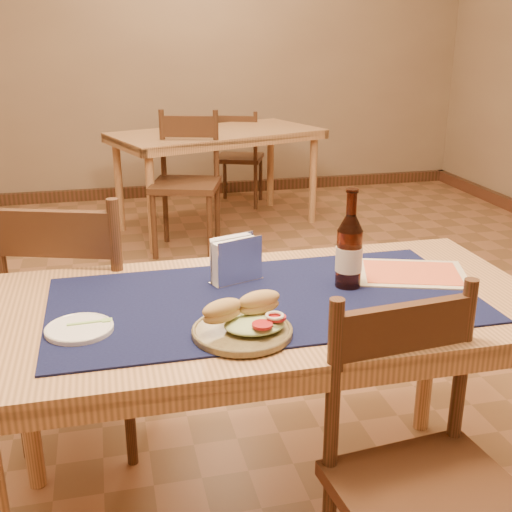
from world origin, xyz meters
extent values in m
cube|color=#8D5C3D|center=(0.00, 0.00, -0.01)|extent=(6.00, 7.00, 0.02)
cube|color=#947C5F|center=(0.00, 3.51, 1.40)|extent=(6.00, 0.02, 2.80)
cylinder|color=tan|center=(-0.72, -0.48, 0.35)|extent=(0.06, 0.06, 0.71)
cylinder|color=tan|center=(0.72, -0.48, 0.35)|extent=(0.06, 0.06, 0.71)
cube|color=tan|center=(0.00, -0.80, 0.73)|extent=(1.60, 0.80, 0.04)
cube|color=#10153A|center=(0.00, -0.80, 0.75)|extent=(1.20, 0.60, 0.01)
cube|color=#4D2A1B|center=(0.00, 3.47, 0.05)|extent=(6.00, 0.06, 0.10)
cylinder|color=tan|center=(-0.12, 1.88, 0.35)|extent=(0.06, 0.06, 0.71)
cylinder|color=tan|center=(1.19, 2.32, 0.35)|extent=(0.06, 0.06, 0.71)
cylinder|color=tan|center=(-0.31, 2.45, 0.35)|extent=(0.06, 0.06, 0.71)
cylinder|color=tan|center=(1.00, 2.90, 0.35)|extent=(0.06, 0.06, 0.71)
cube|color=tan|center=(0.44, 2.39, 0.73)|extent=(1.71, 1.23, 0.04)
cylinder|color=#4D2A1B|center=(-0.27, -0.07, 0.24)|extent=(0.04, 0.04, 0.49)
cylinder|color=#4D2A1B|center=(-0.64, 0.06, 0.24)|extent=(0.04, 0.04, 0.49)
cylinder|color=#4D2A1B|center=(-0.39, -0.44, 0.24)|extent=(0.04, 0.04, 0.49)
cylinder|color=#4D2A1B|center=(-0.76, -0.31, 0.24)|extent=(0.04, 0.04, 0.49)
cube|color=#4D2A1B|center=(-0.52, -0.19, 0.49)|extent=(0.58, 0.58, 0.04)
cube|color=#4D2A1B|center=(-0.58, -0.39, 0.87)|extent=(0.38, 0.16, 0.15)
cylinder|color=#4D2A1B|center=(-0.40, -0.45, 0.74)|extent=(0.04, 0.04, 0.50)
cylinder|color=#4D2A1B|center=(-0.77, -0.32, 0.74)|extent=(0.04, 0.04, 0.50)
cylinder|color=#4D2A1B|center=(0.43, -1.16, 0.22)|extent=(0.04, 0.04, 0.45)
cube|color=#4D2A1B|center=(0.27, -1.36, 0.45)|extent=(0.46, 0.46, 0.04)
cube|color=#4D2A1B|center=(0.25, -1.17, 0.80)|extent=(0.36, 0.07, 0.14)
cylinder|color=#4D2A1B|center=(0.07, -1.19, 0.68)|extent=(0.04, 0.04, 0.46)
cylinder|color=#4D2A1B|center=(0.43, -1.15, 0.68)|extent=(0.04, 0.04, 0.46)
cylinder|color=#4D2A1B|center=(-0.12, 1.73, 0.24)|extent=(0.04, 0.04, 0.47)
cylinder|color=#4D2A1B|center=(0.24, 1.62, 0.24)|extent=(0.04, 0.04, 0.47)
cylinder|color=#4D2A1B|center=(0.00, 2.09, 0.24)|extent=(0.04, 0.04, 0.47)
cylinder|color=#4D2A1B|center=(0.36, 1.98, 0.24)|extent=(0.04, 0.04, 0.47)
cube|color=#4D2A1B|center=(0.12, 1.86, 0.47)|extent=(0.55, 0.55, 0.04)
cube|color=#4D2A1B|center=(0.18, 2.05, 0.84)|extent=(0.37, 0.15, 0.15)
cylinder|color=#4D2A1B|center=(0.00, 2.10, 0.71)|extent=(0.04, 0.04, 0.48)
cylinder|color=#4D2A1B|center=(0.36, 1.99, 0.71)|extent=(0.04, 0.04, 0.48)
cylinder|color=#4D2A1B|center=(0.96, 3.12, 0.21)|extent=(0.03, 0.03, 0.41)
cylinder|color=#4D2A1B|center=(0.65, 3.24, 0.21)|extent=(0.03, 0.03, 0.41)
cylinder|color=#4D2A1B|center=(0.84, 2.81, 0.21)|extent=(0.03, 0.03, 0.41)
cylinder|color=#4D2A1B|center=(0.53, 2.93, 0.21)|extent=(0.03, 0.03, 0.41)
cube|color=#4D2A1B|center=(0.75, 3.02, 0.41)|extent=(0.50, 0.50, 0.04)
cube|color=#4D2A1B|center=(0.68, 2.86, 0.73)|extent=(0.32, 0.15, 0.13)
cylinder|color=#4D2A1B|center=(0.84, 2.80, 0.62)|extent=(0.03, 0.03, 0.42)
cylinder|color=#4D2A1B|center=(0.53, 2.92, 0.62)|extent=(0.03, 0.03, 0.42)
cylinder|color=brown|center=(-0.11, -1.00, 0.76)|extent=(0.25, 0.25, 0.01)
torus|color=brown|center=(-0.11, -1.00, 0.77)|extent=(0.25, 0.25, 0.01)
ellipsoid|color=#BBDE98|center=(-0.08, -1.02, 0.78)|extent=(0.15, 0.12, 0.03)
ellipsoid|color=tan|center=(-0.16, -1.00, 0.82)|extent=(0.12, 0.09, 0.06)
ellipsoid|color=tan|center=(-0.06, -0.97, 0.82)|extent=(0.12, 0.07, 0.06)
cylinder|color=#A8161A|center=(-0.07, -1.06, 0.80)|extent=(0.05, 0.05, 0.01)
cylinder|color=#A8161A|center=(-0.02, -1.02, 0.80)|extent=(0.05, 0.05, 0.01)
torus|color=silver|center=(-0.03, -1.03, 0.81)|extent=(0.05, 0.05, 0.01)
cylinder|color=white|center=(-0.51, -0.89, 0.76)|extent=(0.17, 0.17, 0.01)
torus|color=white|center=(-0.51, -0.89, 0.77)|extent=(0.17, 0.17, 0.01)
cube|color=#A5DD79|center=(-0.49, -0.87, 0.77)|extent=(0.09, 0.01, 0.00)
cube|color=#A5DD79|center=(-0.44, -0.87, 0.77)|extent=(0.03, 0.02, 0.00)
cylinder|color=#4B1A0D|center=(0.27, -0.77, 0.84)|extent=(0.08, 0.08, 0.17)
cone|color=#4B1A0D|center=(0.27, -0.77, 0.95)|extent=(0.08, 0.08, 0.05)
cylinder|color=#4B1A0D|center=(0.27, -0.77, 1.01)|extent=(0.03, 0.03, 0.07)
cylinder|color=#4B1A0D|center=(0.27, -0.77, 1.05)|extent=(0.04, 0.04, 0.01)
cylinder|color=#FFEBCB|center=(0.27, -0.77, 0.84)|extent=(0.08, 0.08, 0.07)
cube|color=silver|center=(-0.05, -0.65, 0.76)|extent=(0.17, 0.11, 0.00)
cube|color=silver|center=(-0.04, -0.68, 0.83)|extent=(0.14, 0.05, 0.14)
cube|color=silver|center=(-0.06, -0.63, 0.83)|extent=(0.14, 0.05, 0.14)
cube|color=white|center=(-0.05, -0.65, 0.82)|extent=(0.15, 0.08, 0.13)
cube|color=teal|center=(-0.04, -0.67, 0.84)|extent=(0.10, 0.04, 0.05)
cube|color=beige|center=(0.50, -0.72, 0.76)|extent=(0.39, 0.34, 0.00)
cube|color=#EE653D|center=(0.50, -0.72, 0.76)|extent=(0.34, 0.28, 0.00)
camera|label=1|loc=(-0.42, -2.43, 1.48)|focal=45.00mm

